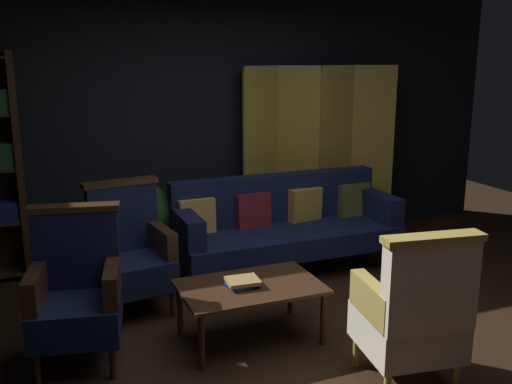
{
  "coord_description": "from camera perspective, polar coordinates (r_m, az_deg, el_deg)",
  "views": [
    {
      "loc": [
        -1.69,
        -3.34,
        2.03
      ],
      "look_at": [
        0.0,
        0.8,
        0.95
      ],
      "focal_mm": 40.64,
      "sensor_mm": 36.0,
      "label": 1
    }
  ],
  "objects": [
    {
      "name": "armchair_wing_left",
      "position": [
        4.07,
        -17.25,
        -9.31
      ],
      "size": [
        0.69,
        0.68,
        1.04
      ],
      "color": "#382114",
      "rests_on": "ground_plane"
    },
    {
      "name": "armchair_gilt_accent",
      "position": [
        3.72,
        15.23,
        -11.45
      ],
      "size": [
        0.66,
        0.66,
        1.04
      ],
      "color": "tan",
      "rests_on": "ground_plane"
    },
    {
      "name": "book_navy_cloth",
      "position": [
        4.15,
        -1.32,
        -9.07
      ],
      "size": [
        0.26,
        0.21,
        0.03
      ],
      "primitive_type": "cube",
      "rotation": [
        0.0,
        0.0,
        0.27
      ],
      "color": "navy",
      "rests_on": "coffee_table"
    },
    {
      "name": "armchair_wing_right",
      "position": [
        4.73,
        -12.3,
        -5.74
      ],
      "size": [
        0.65,
        0.65,
        1.04
      ],
      "color": "#382114",
      "rests_on": "ground_plane"
    },
    {
      "name": "velvet_couch",
      "position": [
        5.53,
        2.71,
        -2.99
      ],
      "size": [
        2.12,
        0.78,
        0.88
      ],
      "color": "#382114",
      "rests_on": "ground_plane"
    },
    {
      "name": "back_wall",
      "position": [
        6.07,
        -5.95,
        7.54
      ],
      "size": [
        7.2,
        0.1,
        2.8
      ],
      "primitive_type": "cube",
      "color": "black",
      "rests_on": "ground_plane"
    },
    {
      "name": "folding_screen",
      "position": [
        6.3,
        6.03,
        3.96
      ],
      "size": [
        1.69,
        0.41,
        1.9
      ],
      "color": "#B29338",
      "rests_on": "ground_plane"
    },
    {
      "name": "coffee_table",
      "position": [
        4.19,
        -0.58,
        -9.72
      ],
      "size": [
        1.0,
        0.64,
        0.42
      ],
      "color": "#382114",
      "rests_on": "ground_plane"
    },
    {
      "name": "ground_plane",
      "position": [
        4.26,
        4.21,
        -14.92
      ],
      "size": [
        10.0,
        10.0,
        0.0
      ],
      "primitive_type": "plane",
      "color": "black"
    },
    {
      "name": "book_tan_leather",
      "position": [
        4.14,
        -1.32,
        -8.73
      ],
      "size": [
        0.24,
        0.21,
        0.03
      ],
      "primitive_type": "cube",
      "rotation": [
        0.0,
        0.0,
        -0.07
      ],
      "color": "#9E7A47",
      "rests_on": "book_navy_cloth"
    },
    {
      "name": "potted_plant",
      "position": [
        5.52,
        -10.63,
        -2.92
      ],
      "size": [
        0.55,
        0.55,
        0.84
      ],
      "color": "brown",
      "rests_on": "ground_plane"
    }
  ]
}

